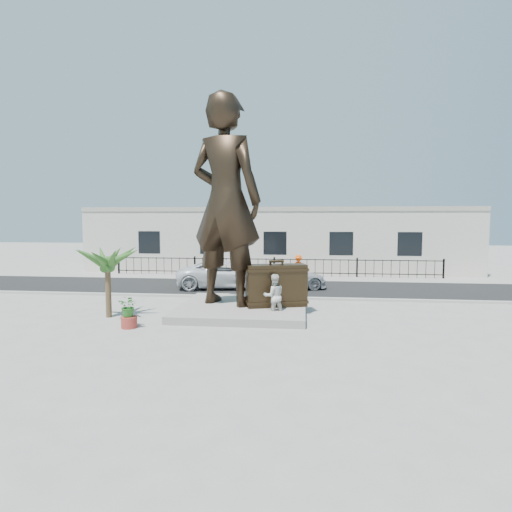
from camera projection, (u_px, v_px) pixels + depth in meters
The scene contains 16 objects.
ground at pixel (250, 320), 16.30m from camera, with size 100.00×100.00×0.00m, color #9E9991.
street at pixel (268, 287), 24.21m from camera, with size 40.00×7.00×0.01m, color black.
curb at pixel (262, 297), 20.75m from camera, with size 40.00×0.25×0.12m, color #A5A399.
far_sidewalk at pixel (273, 278), 28.17m from camera, with size 40.00×2.50×0.02m, color #9E9991.
plinth at pixel (243, 308), 17.82m from camera, with size 5.20×5.20×0.30m, color gray.
fence at pixel (274, 267), 28.91m from camera, with size 22.00×0.10×1.20m, color black.
building at pixel (278, 241), 32.93m from camera, with size 28.00×7.00×4.40m, color silver.
statue at pixel (226, 201), 17.63m from camera, with size 3.14×2.06×8.62m, color black.
suitcase at pixel (276, 285), 17.44m from camera, with size 2.43×0.77×1.72m, color black.
tourist at pixel (274, 296), 16.71m from camera, with size 0.83×0.65×1.72m, color silver.
car_white at pixel (226, 274), 23.92m from camera, with size 2.51×5.43×1.51m, color silver.
car_silver at pixel (284, 277), 23.52m from camera, with size 1.91×4.71×1.37m, color #ACAEB1.
worker at pixel (298, 267), 27.68m from camera, with size 0.99×0.57×1.53m, color #EC4E0C.
palm_tree at pixel (109, 317), 16.86m from camera, with size 1.80×1.80×3.20m, color #2B551F, non-canonical shape.
planter at pixel (129, 322), 15.18m from camera, with size 0.56×0.56×0.40m, color #9D3329.
shrub at pixel (129, 306), 15.13m from camera, with size 0.69×0.60×0.77m, color #286C23.
Camera 1 is at (2.05, -15.89, 3.86)m, focal length 30.00 mm.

